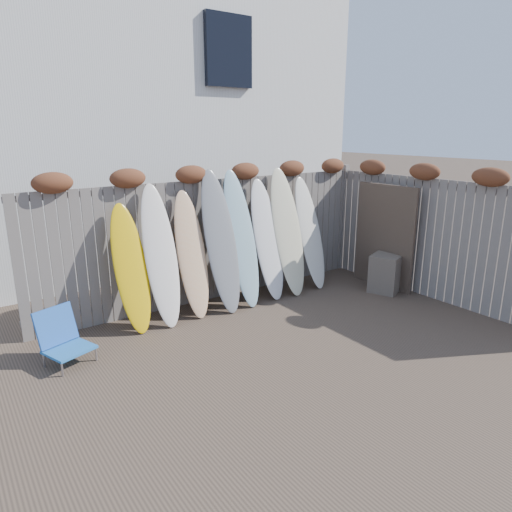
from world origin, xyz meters
TOP-DOWN VIEW (x-y plane):
  - ground at (0.00, 0.00)m, footprint 80.00×80.00m
  - back_fence at (0.06, 2.39)m, footprint 6.05×0.28m
  - right_fence at (2.99, 0.25)m, footprint 0.28×4.40m
  - house at (0.50, 6.50)m, footprint 8.50×5.50m
  - beach_chair at (-2.66, 1.54)m, footprint 0.66×0.68m
  - wooden_crate at (2.63, 0.95)m, footprint 0.70×0.64m
  - lattice_panel at (2.78, 1.17)m, footprint 0.08×1.23m
  - surfboard_0 at (-1.59, 1.99)m, footprint 0.48×0.65m
  - surfboard_1 at (-1.14, 1.97)m, footprint 0.52×0.75m
  - surfboard_2 at (-0.63, 2.00)m, footprint 0.51×0.71m
  - surfboard_3 at (-0.14, 1.95)m, footprint 0.54×0.78m
  - surfboard_4 at (0.25, 1.97)m, footprint 0.51×0.77m
  - surfboard_5 at (0.77, 1.97)m, footprint 0.51×0.72m
  - surfboard_6 at (1.19, 1.95)m, footprint 0.59×0.79m
  - surfboard_7 at (1.73, 1.97)m, footprint 0.53×0.72m

SIDE VIEW (x-z plane):
  - ground at x=0.00m, z-range 0.00..0.00m
  - beach_chair at x=-2.66m, z-range -0.02..0.65m
  - wooden_crate at x=2.63m, z-range 0.00..0.66m
  - surfboard_0 at x=-1.59m, z-range 0.00..1.79m
  - lattice_panel at x=2.78m, z-range 0.00..1.85m
  - surfboard_2 at x=-0.63m, z-range 0.00..1.89m
  - surfboard_7 at x=1.73m, z-range 0.00..1.96m
  - surfboard_5 at x=0.77m, z-range 0.00..1.98m
  - surfboard_1 at x=-1.14m, z-range 0.00..2.03m
  - surfboard_6 at x=1.19m, z-range 0.00..2.14m
  - surfboard_4 at x=0.25m, z-range 0.00..2.16m
  - surfboard_3 at x=-0.14m, z-range 0.00..2.18m
  - right_fence at x=2.99m, z-range 0.02..2.26m
  - back_fence at x=0.06m, z-range 0.06..2.30m
  - house at x=0.50m, z-range 0.04..6.36m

